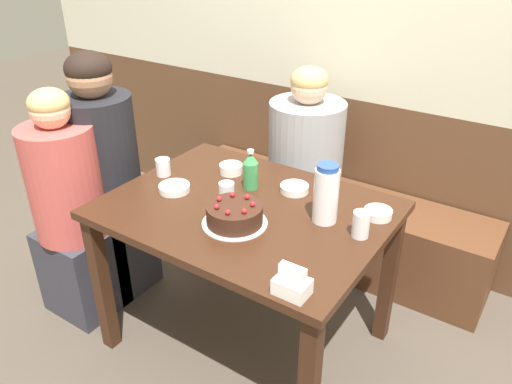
{
  "coord_description": "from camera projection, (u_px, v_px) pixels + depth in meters",
  "views": [
    {
      "loc": [
        1.02,
        -1.45,
        1.76
      ],
      "look_at": [
        0.02,
        0.05,
        0.79
      ],
      "focal_mm": 35.0,
      "sensor_mm": 36.0,
      "label": 1
    }
  ],
  "objects": [
    {
      "name": "ground_plane",
      "position": [
        247.0,
        338.0,
        2.4
      ],
      "size": [
        12.0,
        12.0,
        0.0
      ],
      "primitive_type": "plane",
      "color": "#4C4238"
    },
    {
      "name": "person_grey_tee",
      "position": [
        106.0,
        182.0,
        2.49
      ],
      "size": [
        0.35,
        0.35,
        1.27
      ],
      "color": "#33333D",
      "rests_on": "ground_plane"
    },
    {
      "name": "bowl_side_dish",
      "position": [
        231.0,
        169.0,
        2.32
      ],
      "size": [
        0.11,
        0.11,
        0.04
      ],
      "color": "white",
      "rests_on": "dining_table"
    },
    {
      "name": "back_wall",
      "position": [
        361.0,
        36.0,
        2.57
      ],
      "size": [
        4.8,
        0.04,
        2.5
      ],
      "color": "brown",
      "rests_on": "ground_plane"
    },
    {
      "name": "birthday_cake",
      "position": [
        235.0,
        215.0,
        1.91
      ],
      "size": [
        0.25,
        0.25,
        0.1
      ],
      "color": "white",
      "rests_on": "dining_table"
    },
    {
      "name": "water_pitcher",
      "position": [
        326.0,
        194.0,
        1.9
      ],
      "size": [
        0.1,
        0.1,
        0.24
      ],
      "color": "white",
      "rests_on": "dining_table"
    },
    {
      "name": "bowl_sauce_shallow",
      "position": [
        378.0,
        213.0,
        1.97
      ],
      "size": [
        0.11,
        0.11,
        0.03
      ],
      "color": "white",
      "rests_on": "dining_table"
    },
    {
      "name": "glass_tumbler_short",
      "position": [
        163.0,
        167.0,
        2.29
      ],
      "size": [
        0.07,
        0.07,
        0.08
      ],
      "color": "silver",
      "rests_on": "dining_table"
    },
    {
      "name": "bowl_rice_small",
      "position": [
        174.0,
        188.0,
        2.16
      ],
      "size": [
        0.14,
        0.14,
        0.03
      ],
      "color": "white",
      "rests_on": "dining_table"
    },
    {
      "name": "person_teal_shirt",
      "position": [
        71.0,
        214.0,
        2.36
      ],
      "size": [
        0.34,
        0.33,
        1.16
      ],
      "color": "#33333D",
      "rests_on": "ground_plane"
    },
    {
      "name": "person_pale_blue_shirt",
      "position": [
        305.0,
        173.0,
        2.68
      ],
      "size": [
        0.39,
        0.39,
        1.15
      ],
      "rotation": [
        0.0,
        0.0,
        -1.57
      ],
      "color": "#33333D",
      "rests_on": "ground_plane"
    },
    {
      "name": "dining_table",
      "position": [
        246.0,
        227.0,
        2.1
      ],
      "size": [
        1.14,
        0.86,
        0.74
      ],
      "color": "#381E11",
      "rests_on": "ground_plane"
    },
    {
      "name": "napkin_holder",
      "position": [
        292.0,
        284.0,
        1.55
      ],
      "size": [
        0.11,
        0.08,
        0.11
      ],
      "color": "white",
      "rests_on": "dining_table"
    },
    {
      "name": "glass_shot_small",
      "position": [
        361.0,
        224.0,
        1.83
      ],
      "size": [
        0.06,
        0.06,
        0.1
      ],
      "color": "silver",
      "rests_on": "dining_table"
    },
    {
      "name": "bowl_soup_white",
      "position": [
        294.0,
        188.0,
        2.16
      ],
      "size": [
        0.12,
        0.12,
        0.03
      ],
      "color": "white",
      "rests_on": "dining_table"
    },
    {
      "name": "bench_seat",
      "position": [
        328.0,
        224.0,
        2.9
      ],
      "size": [
        1.8,
        0.38,
        0.44
      ],
      "color": "#56331E",
      "rests_on": "ground_plane"
    },
    {
      "name": "soju_bottle",
      "position": [
        251.0,
        170.0,
        2.16
      ],
      "size": [
        0.07,
        0.07,
        0.18
      ],
      "color": "#388E4C",
      "rests_on": "dining_table"
    },
    {
      "name": "glass_water_tall",
      "position": [
        227.0,
        191.0,
        2.09
      ],
      "size": [
        0.07,
        0.07,
        0.07
      ],
      "color": "silver",
      "rests_on": "dining_table"
    }
  ]
}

